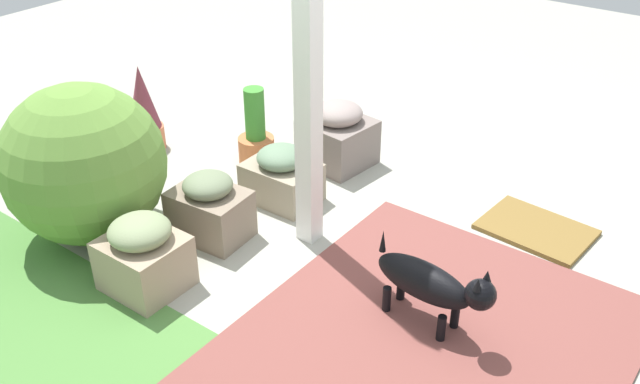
{
  "coord_description": "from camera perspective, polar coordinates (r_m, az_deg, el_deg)",
  "views": [
    {
      "loc": [
        -1.93,
        2.86,
        2.49
      ],
      "look_at": [
        0.1,
        0.13,
        0.45
      ],
      "focal_mm": 39.28,
      "sensor_mm": 36.0,
      "label": 1
    }
  ],
  "objects": [
    {
      "name": "terracotta_pot_tall",
      "position": [
        5.14,
        -5.25,
        4.5
      ],
      "size": [
        0.27,
        0.27,
        0.58
      ],
      "color": "#C86B3E",
      "rests_on": "ground"
    },
    {
      "name": "terracotta_pot_spiky",
      "position": [
        5.44,
        -14.19,
        6.5
      ],
      "size": [
        0.27,
        0.27,
        0.67
      ],
      "color": "#CB6B46",
      "rests_on": "ground"
    },
    {
      "name": "stone_planter_nearest",
      "position": [
        5.1,
        1.44,
        4.62
      ],
      "size": [
        0.51,
        0.49,
        0.48
      ],
      "color": "gray",
      "rests_on": "ground"
    },
    {
      "name": "ground_plane",
      "position": [
        4.25,
        2.12,
        -4.81
      ],
      "size": [
        12.0,
        12.0,
        0.0
      ],
      "primitive_type": "plane",
      "color": "#A5A496"
    },
    {
      "name": "stone_planter_mid",
      "position": [
        4.33,
        -8.96,
        -1.31
      ],
      "size": [
        0.49,
        0.37,
        0.43
      ],
      "color": "gray",
      "rests_on": "ground"
    },
    {
      "name": "stone_planter_far",
      "position": [
        3.97,
        -14.19,
        -5.01
      ],
      "size": [
        0.42,
        0.4,
        0.45
      ],
      "color": "tan",
      "rests_on": "ground"
    },
    {
      "name": "brick_path",
      "position": [
        3.54,
        7.51,
        -13.77
      ],
      "size": [
        1.8,
        2.4,
        0.02
      ],
      "primitive_type": "cube",
      "color": "brown",
      "rests_on": "ground"
    },
    {
      "name": "round_shrub",
      "position": [
        4.39,
        -18.69,
        2.17
      ],
      "size": [
        0.98,
        0.98,
        0.98
      ],
      "primitive_type": "sphere",
      "color": "olive",
      "rests_on": "ground"
    },
    {
      "name": "stone_planter_near",
      "position": [
        4.66,
        -3.14,
        1.31
      ],
      "size": [
        0.48,
        0.36,
        0.4
      ],
      "color": "gray",
      "rests_on": "ground"
    },
    {
      "name": "doormat",
      "position": [
        4.62,
        17.19,
        -2.93
      ],
      "size": [
        0.69,
        0.52,
        0.03
      ],
      "primitive_type": "cube",
      "rotation": [
        0.0,
        0.0,
        -0.08
      ],
      "color": "brown",
      "rests_on": "ground"
    },
    {
      "name": "porch_pillar",
      "position": [
        3.79,
        -1.0,
        12.46
      ],
      "size": [
        0.12,
        0.12,
        2.56
      ],
      "primitive_type": "cube",
      "color": "white",
      "rests_on": "ground"
    },
    {
      "name": "dog",
      "position": [
        3.61,
        9.03,
        -7.38
      ],
      "size": [
        0.68,
        0.23,
        0.47
      ],
      "color": "black",
      "rests_on": "ground"
    }
  ]
}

